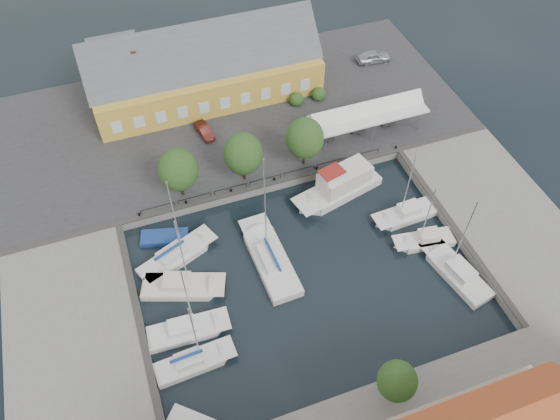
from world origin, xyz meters
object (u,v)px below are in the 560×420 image
at_px(west_boat_a, 176,257).
at_px(west_boat_d, 193,363).
at_px(center_sailboat, 270,260).
at_px(launch_nw, 164,238).
at_px(tent_canopy, 368,114).
at_px(east_boat_a, 405,215).
at_px(car_red, 204,131).
at_px(warehouse, 200,70).
at_px(car_silver, 374,57).
at_px(west_boat_b, 181,287).
at_px(west_boat_c, 187,331).
at_px(trawler, 340,187).
at_px(east_boat_c, 456,273).
at_px(east_boat_b, 425,241).

bearing_deg(west_boat_a, west_boat_d, -95.20).
height_order(center_sailboat, launch_nw, center_sailboat).
distance_m(tent_canopy, east_boat_a, 13.24).
xyz_separation_m(car_red, west_boat_d, (-8.27, -27.42, -1.32)).
height_order(warehouse, car_silver, warehouse).
distance_m(center_sailboat, west_boat_a, 9.50).
bearing_deg(center_sailboat, warehouse, 89.65).
bearing_deg(west_boat_b, west_boat_c, -97.27).
bearing_deg(trawler, west_boat_d, -144.82).
distance_m(center_sailboat, west_boat_c, 10.79).
distance_m(warehouse, launch_nw, 23.30).
height_order(east_boat_a, west_boat_d, east_boat_a).
xyz_separation_m(east_boat_c, west_boat_b, (-25.76, 7.50, 0.00)).
relative_size(west_boat_c, launch_nw, 1.98).
relative_size(car_red, center_sailboat, 0.26).
distance_m(car_red, west_boat_c, 25.58).
bearing_deg(west_boat_b, east_boat_a, 1.68).
bearing_deg(west_boat_d, tent_canopy, 38.73).
height_order(tent_canopy, east_boat_a, east_boat_a).
height_order(west_boat_b, west_boat_d, west_boat_b).
bearing_deg(trawler, west_boat_b, -162.05).
bearing_deg(warehouse, west_boat_a, -110.75).
bearing_deg(car_silver, west_boat_c, 139.02).
relative_size(warehouse, east_boat_a, 2.83).
bearing_deg(east_boat_c, east_boat_b, 102.29).
xyz_separation_m(car_red, launch_nw, (-7.90, -12.98, -1.50)).
distance_m(east_boat_a, west_boat_b, 24.57).
distance_m(warehouse, car_silver, 23.86).
bearing_deg(car_red, west_boat_d, -117.34).
distance_m(east_boat_b, west_boat_c, 25.44).
xyz_separation_m(east_boat_b, west_boat_b, (-24.79, 3.02, -0.00)).
bearing_deg(launch_nw, car_silver, 30.32).
bearing_deg(east_boat_c, west_boat_d, -179.13).
bearing_deg(launch_nw, center_sailboat, -34.38).
bearing_deg(west_boat_c, tent_canopy, 34.46).
bearing_deg(launch_nw, east_boat_b, -20.79).
height_order(center_sailboat, west_boat_d, center_sailboat).
relative_size(east_boat_c, west_boat_b, 0.98).
relative_size(tent_canopy, trawler, 1.29).
relative_size(west_boat_a, west_boat_d, 1.16).
bearing_deg(trawler, east_boat_a, -46.66).
distance_m(tent_canopy, car_red, 19.44).
height_order(warehouse, west_boat_c, warehouse).
xyz_separation_m(car_red, east_boat_a, (17.06, -18.79, -1.33)).
height_order(car_silver, west_boat_b, west_boat_b).
bearing_deg(car_red, west_boat_c, -119.03).
distance_m(warehouse, east_boat_b, 34.33).
xyz_separation_m(car_silver, east_boat_c, (-7.17, -33.54, -1.52)).
distance_m(car_silver, east_boat_b, 30.22).
height_order(east_boat_b, launch_nw, east_boat_b).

